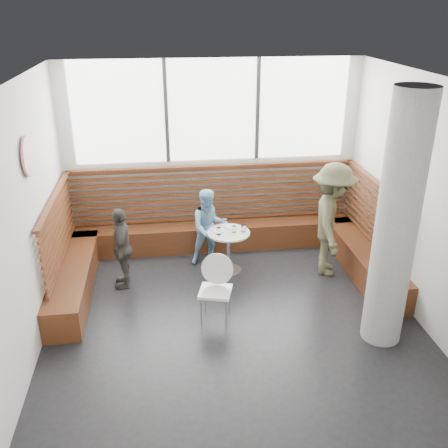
{
  "coord_description": "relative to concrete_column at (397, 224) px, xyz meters",
  "views": [
    {
      "loc": [
        -0.87,
        -5.66,
        4.0
      ],
      "look_at": [
        0.0,
        1.0,
        1.0
      ],
      "focal_mm": 40.0,
      "sensor_mm": 36.0,
      "label": 1
    }
  ],
  "objects": [
    {
      "name": "glass_left",
      "position": [
        -1.89,
        1.89,
        -0.85
      ],
      "size": [
        0.07,
        0.07,
        0.11
      ],
      "primitive_type": "cylinder",
      "color": "white",
      "rests_on": "cafe_table"
    },
    {
      "name": "cafe_chair",
      "position": [
        -2.09,
        0.7,
        -1.06
      ],
      "size": [
        0.44,
        0.43,
        0.92
      ],
      "rotation": [
        0.0,
        0.0,
        -0.27
      ],
      "color": "white",
      "rests_on": "ground"
    },
    {
      "name": "cafe_table",
      "position": [
        -1.73,
        1.96,
        -1.1
      ],
      "size": [
        0.67,
        0.67,
        0.69
      ],
      "color": "silver",
      "rests_on": "ground"
    },
    {
      "name": "adult_man",
      "position": [
        -0.15,
        1.74,
        -0.69
      ],
      "size": [
        0.98,
        1.31,
        1.81
      ],
      "primitive_type": "imported",
      "rotation": [
        0.0,
        0.0,
        1.28
      ],
      "color": "brown",
      "rests_on": "ground"
    },
    {
      "name": "menu_card",
      "position": [
        -1.66,
        1.83,
        -0.9
      ],
      "size": [
        0.23,
        0.2,
        0.0
      ],
      "primitive_type": "cube",
      "rotation": [
        0.0,
        0.0,
        0.43
      ],
      "color": "#A5C64C",
      "rests_on": "cafe_table"
    },
    {
      "name": "booth",
      "position": [
        -1.85,
        2.37,
        -1.19
      ],
      "size": [
        5.0,
        2.5,
        1.44
      ],
      "color": "#4B2512",
      "rests_on": "ground"
    },
    {
      "name": "room",
      "position": [
        -1.85,
        0.6,
        0.0
      ],
      "size": [
        5.0,
        5.0,
        3.2
      ],
      "color": "silver",
      "rests_on": "ground"
    },
    {
      "name": "glass_right",
      "position": [
        -1.49,
        1.95,
        -0.85
      ],
      "size": [
        0.07,
        0.07,
        0.11
      ],
      "primitive_type": "cylinder",
      "color": "white",
      "rests_on": "cafe_table"
    },
    {
      "name": "child_left",
      "position": [
        -3.37,
        1.75,
        -0.97
      ],
      "size": [
        0.32,
        0.75,
        1.27
      ],
      "primitive_type": "imported",
      "rotation": [
        0.0,
        0.0,
        -1.58
      ],
      "color": "#45433E",
      "rests_on": "ground"
    },
    {
      "name": "concrete_column",
      "position": [
        0.0,
        0.0,
        0.0
      ],
      "size": [
        0.5,
        0.5,
        3.2
      ],
      "primitive_type": "cylinder",
      "color": "gray",
      "rests_on": "ground"
    },
    {
      "name": "plate_far",
      "position": [
        -1.67,
        2.15,
        -0.9
      ],
      "size": [
        0.2,
        0.2,
        0.01
      ],
      "primitive_type": "cylinder",
      "color": "white",
      "rests_on": "cafe_table"
    },
    {
      "name": "plate_near",
      "position": [
        -1.89,
        2.02,
        -0.9
      ],
      "size": [
        0.2,
        0.2,
        0.01
      ],
      "primitive_type": "cylinder",
      "color": "white",
      "rests_on": "cafe_table"
    },
    {
      "name": "glass_mid",
      "position": [
        -1.64,
        1.95,
        -0.85
      ],
      "size": [
        0.07,
        0.07,
        0.1
      ],
      "primitive_type": "cylinder",
      "color": "white",
      "rests_on": "cafe_table"
    },
    {
      "name": "child_back",
      "position": [
        -2.0,
        2.31,
        -0.96
      ],
      "size": [
        0.68,
        0.57,
        1.28
      ],
      "primitive_type": "imported",
      "rotation": [
        0.0,
        0.0,
        0.15
      ],
      "color": "#80B4DE",
      "rests_on": "ground"
    },
    {
      "name": "wall_art",
      "position": [
        -4.31,
        1.0,
        0.7
      ],
      "size": [
        0.03,
        0.5,
        0.5
      ],
      "primitive_type": "cylinder",
      "rotation": [
        0.0,
        1.57,
        0.0
      ],
      "color": "white",
      "rests_on": "room"
    }
  ]
}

